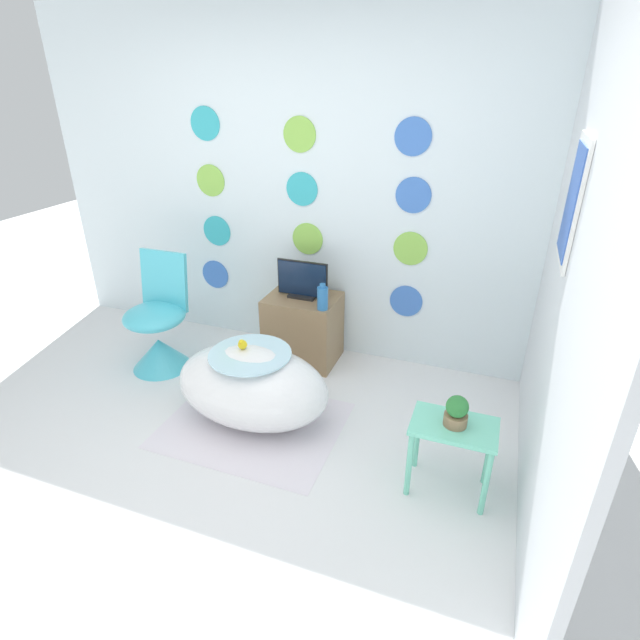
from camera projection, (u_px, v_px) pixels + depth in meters
ground_plane at (174, 505)px, 2.70m from camera, size 12.00×12.00×0.00m
wall_back_dotted at (305, 191)px, 3.76m from camera, size 4.48×0.05×2.60m
wall_right at (570, 258)px, 2.38m from camera, size 0.06×2.93×2.60m
rug at (253, 424)px, 3.31m from camera, size 1.14×0.91×0.01m
bathtub at (252, 386)px, 3.25m from camera, size 1.03×0.64×0.52m
rubber_duck at (242, 344)px, 3.15m from camera, size 0.06×0.07×0.07m
chair at (158, 334)px, 3.86m from camera, size 0.47×0.47×0.90m
tv_cabinet at (303, 328)px, 3.96m from camera, size 0.55×0.43×0.55m
tv at (302, 281)px, 3.79m from camera, size 0.40×0.12×0.29m
vase at (323, 298)px, 3.61m from camera, size 0.08×0.08×0.20m
side_table at (453, 438)px, 2.65m from camera, size 0.45×0.29×0.44m
potted_plant_left at (457, 412)px, 2.58m from camera, size 0.12×0.12×0.17m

